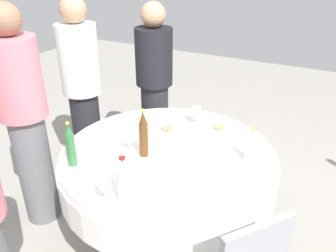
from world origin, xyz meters
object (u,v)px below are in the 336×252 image
(wine_glass_far, at_px, (105,184))
(plate_south, at_px, (218,155))
(bottle_brown_front, at_px, (144,134))
(wine_glass_east, at_px, (130,137))
(wine_glass_west, at_px, (196,112))
(dining_table, at_px, (168,169))
(plate_inner, at_px, (220,129))
(bottle_green_north, at_px, (70,145))
(person_left, at_px, (25,118))
(person_west, at_px, (82,89))
(bottle_clear_left, at_px, (124,181))
(person_front, at_px, (154,86))
(bottle_clear_west, at_px, (251,146))
(plate_near, at_px, (167,130))

(wine_glass_far, xyz_separation_m, plate_south, (0.38, 0.72, -0.10))
(bottle_brown_front, bearing_deg, wine_glass_east, 174.28)
(wine_glass_east, height_order, plate_south, wine_glass_east)
(wine_glass_west, height_order, plate_south, wine_glass_west)
(dining_table, relative_size, plate_inner, 7.09)
(wine_glass_far, distance_m, plate_inner, 1.12)
(bottle_green_north, bearing_deg, person_left, 167.33)
(person_west, bearing_deg, bottle_brown_front, -98.10)
(bottle_clear_left, bearing_deg, person_left, 165.83)
(bottle_clear_left, height_order, wine_glass_west, bottle_clear_left)
(person_left, bearing_deg, person_front, -36.78)
(bottle_green_north, height_order, person_west, person_west)
(plate_inner, bearing_deg, plate_south, -70.41)
(wine_glass_east, relative_size, person_front, 0.08)
(bottle_clear_left, bearing_deg, bottle_clear_west, 56.85)
(wine_glass_east, bearing_deg, plate_near, 75.23)
(wine_glass_east, height_order, person_west, person_west)
(bottle_green_north, relative_size, plate_south, 1.24)
(person_front, bearing_deg, plate_south, -74.05)
(wine_glass_west, bearing_deg, bottle_green_north, -116.03)
(dining_table, xyz_separation_m, person_west, (-1.08, 0.38, 0.28))
(bottle_green_north, bearing_deg, plate_south, 34.49)
(wine_glass_east, distance_m, person_left, 0.79)
(bottle_brown_front, xyz_separation_m, plate_near, (-0.03, 0.37, -0.15))
(bottle_brown_front, relative_size, plate_inner, 1.59)
(bottle_clear_left, bearing_deg, bottle_brown_front, 109.75)
(bottle_brown_front, xyz_separation_m, person_west, (-0.96, 0.50, -0.02))
(bottle_green_north, bearing_deg, plate_inner, 54.09)
(wine_glass_west, xyz_separation_m, plate_inner, (0.21, -0.01, -0.09))
(bottle_clear_west, height_order, plate_south, bottle_clear_west)
(wine_glass_east, height_order, person_left, person_left)
(person_front, bearing_deg, wine_glass_west, -66.68)
(wine_glass_west, relative_size, plate_south, 0.60)
(bottle_green_north, xyz_separation_m, wine_glass_west, (0.45, 0.92, -0.04))
(bottle_clear_west, xyz_separation_m, plate_near, (-0.67, 0.11, -0.10))
(dining_table, height_order, person_left, person_left)
(bottle_clear_left, height_order, bottle_clear_west, bottle_clear_left)
(plate_south, bearing_deg, wine_glass_far, -117.60)
(bottle_clear_west, relative_size, plate_inner, 1.15)
(bottle_brown_front, distance_m, plate_near, 0.40)
(dining_table, relative_size, plate_near, 6.73)
(bottle_green_north, height_order, person_left, person_left)
(person_west, bearing_deg, bottle_clear_left, -111.11)
(wine_glass_far, bearing_deg, person_front, 110.77)
(bottle_clear_left, relative_size, wine_glass_west, 1.95)
(bottle_clear_left, distance_m, person_front, 1.56)
(person_front, distance_m, person_west, 0.66)
(bottle_clear_west, relative_size, person_left, 0.14)
(wine_glass_east, distance_m, person_west, 0.97)
(bottle_green_north, height_order, wine_glass_far, bottle_green_north)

